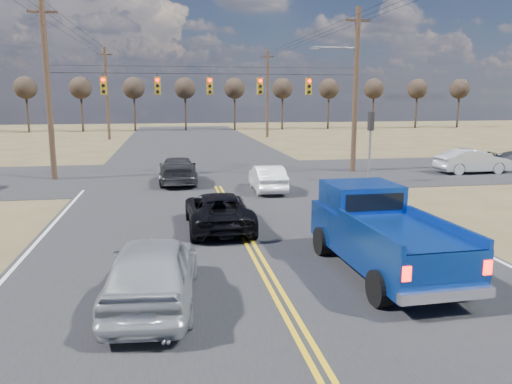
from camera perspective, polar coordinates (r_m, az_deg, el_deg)
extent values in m
plane|color=brown|center=(12.98, 1.73, -10.28)|extent=(160.00, 160.00, 0.00)
cube|color=#28282B|center=(22.48, -3.41, -1.20)|extent=(14.00, 120.00, 0.02)
cube|color=#28282B|center=(30.32, -5.14, 1.90)|extent=(120.00, 12.00, 0.02)
cylinder|color=#473323|center=(30.56, -22.68, 10.61)|extent=(0.32, 0.32, 10.00)
cube|color=#473323|center=(30.90, -23.27, 18.40)|extent=(1.60, 0.12, 0.12)
cylinder|color=#473323|center=(31.98, 11.30, 11.20)|extent=(0.32, 0.32, 10.00)
cube|color=#473323|center=(32.30, 11.59, 18.66)|extent=(1.60, 0.12, 0.12)
cylinder|color=black|center=(29.99, -5.34, 13.31)|extent=(18.00, 0.02, 0.02)
cylinder|color=black|center=(30.01, -5.35, 14.07)|extent=(18.00, 0.02, 0.02)
cube|color=#B28C14|center=(30.07, -17.03, 11.55)|extent=(0.34, 0.24, 1.00)
cylinder|color=#FF0C05|center=(29.94, -17.09, 12.18)|extent=(0.20, 0.06, 0.20)
cylinder|color=black|center=(29.93, -17.06, 11.55)|extent=(0.20, 0.06, 0.20)
cylinder|color=black|center=(29.93, -17.02, 10.92)|extent=(0.20, 0.06, 0.20)
cube|color=black|center=(29.91, -17.11, 12.39)|extent=(0.24, 0.14, 0.03)
cube|color=#B28C14|center=(29.87, -11.19, 11.82)|extent=(0.34, 0.24, 1.00)
cylinder|color=#FF0C05|center=(29.74, -11.22, 12.46)|extent=(0.20, 0.06, 0.20)
cylinder|color=black|center=(29.73, -11.19, 11.82)|extent=(0.20, 0.06, 0.20)
cylinder|color=black|center=(29.72, -11.17, 11.19)|extent=(0.20, 0.06, 0.20)
cube|color=black|center=(29.71, -11.22, 12.67)|extent=(0.24, 0.14, 0.03)
cube|color=#B28C14|center=(29.96, -5.32, 11.97)|extent=(0.34, 0.24, 1.00)
cylinder|color=#FF0C05|center=(29.83, -5.31, 12.61)|extent=(0.20, 0.06, 0.20)
cylinder|color=black|center=(29.82, -5.29, 11.97)|extent=(0.20, 0.06, 0.20)
cylinder|color=black|center=(29.82, -5.28, 11.34)|extent=(0.20, 0.06, 0.20)
cube|color=black|center=(29.81, -5.30, 12.82)|extent=(0.24, 0.14, 0.03)
cube|color=#B28C14|center=(30.36, 0.46, 12.00)|extent=(0.34, 0.24, 1.00)
cylinder|color=#FF0C05|center=(30.23, 0.51, 12.63)|extent=(0.20, 0.06, 0.20)
cylinder|color=black|center=(30.22, 0.51, 12.00)|extent=(0.20, 0.06, 0.20)
cylinder|color=black|center=(30.21, 0.51, 11.38)|extent=(0.20, 0.06, 0.20)
cube|color=black|center=(30.20, 0.52, 12.84)|extent=(0.24, 0.14, 0.03)
cube|color=#B28C14|center=(31.04, 6.04, 11.91)|extent=(0.34, 0.24, 1.00)
cylinder|color=#FF0C05|center=(30.91, 6.12, 12.53)|extent=(0.20, 0.06, 0.20)
cylinder|color=black|center=(30.90, 6.11, 11.92)|extent=(0.20, 0.06, 0.20)
cylinder|color=black|center=(30.90, 6.10, 11.31)|extent=(0.20, 0.06, 0.20)
cube|color=black|center=(30.89, 6.14, 12.73)|extent=(0.24, 0.14, 0.03)
cylinder|color=slate|center=(27.68, 12.84, 4.17)|extent=(0.12, 0.12, 3.20)
cube|color=black|center=(27.54, 13.00, 7.89)|extent=(0.24, 0.34, 1.00)
cylinder|color=slate|center=(31.64, 9.02, 15.99)|extent=(2.80, 0.10, 0.10)
cube|color=slate|center=(31.25, 6.67, 16.03)|extent=(0.55, 0.22, 0.14)
cylinder|color=#473323|center=(58.22, -16.66, 10.69)|extent=(0.32, 0.32, 10.00)
cube|color=#473323|center=(58.40, -16.89, 14.81)|extent=(1.60, 0.12, 0.12)
cylinder|color=#473323|center=(58.98, 1.31, 11.12)|extent=(0.32, 0.32, 10.00)
cube|color=#473323|center=(59.15, 1.33, 15.19)|extent=(1.60, 0.12, 0.12)
cylinder|color=black|center=(30.11, -25.10, 18.68)|extent=(0.02, 58.00, 0.02)
cylinder|color=black|center=(29.95, -23.74, 18.83)|extent=(0.02, 58.00, 0.02)
cylinder|color=black|center=(29.80, -22.36, 18.97)|extent=(0.02, 58.00, 0.02)
cylinder|color=black|center=(31.14, 11.04, 19.17)|extent=(0.02, 58.00, 0.02)
cylinder|color=black|center=(31.39, 12.30, 19.05)|extent=(0.02, 58.00, 0.02)
cylinder|color=black|center=(31.66, 13.54, 18.93)|extent=(0.02, 58.00, 0.02)
cylinder|color=#33261C|center=(74.23, -24.66, 8.35)|extent=(0.28, 0.28, 5.50)
sphere|color=#2D231C|center=(74.22, -24.85, 10.78)|extent=(3.00, 3.00, 3.00)
cylinder|color=#33261C|center=(72.80, -19.27, 8.70)|extent=(0.28, 0.28, 5.50)
sphere|color=#2D231C|center=(72.79, -19.42, 11.17)|extent=(3.00, 3.00, 3.00)
cylinder|color=#33261C|center=(72.02, -13.70, 8.98)|extent=(0.28, 0.28, 5.50)
sphere|color=#2D231C|center=(72.01, -13.81, 11.48)|extent=(3.00, 3.00, 3.00)
cylinder|color=#33261C|center=(71.92, -8.06, 9.17)|extent=(0.28, 0.28, 5.50)
sphere|color=#2D231C|center=(71.91, -8.13, 11.68)|extent=(3.00, 3.00, 3.00)
cylinder|color=#33261C|center=(72.50, -2.45, 9.28)|extent=(0.28, 0.28, 5.50)
sphere|color=#2D231C|center=(72.49, -2.47, 11.77)|extent=(3.00, 3.00, 3.00)
cylinder|color=#33261C|center=(73.74, 3.02, 9.30)|extent=(0.28, 0.28, 5.50)
sphere|color=#2D231C|center=(73.73, 3.05, 11.75)|extent=(3.00, 3.00, 3.00)
cylinder|color=#33261C|center=(75.61, 8.27, 9.24)|extent=(0.28, 0.28, 5.50)
sphere|color=#2D231C|center=(75.60, 8.33, 11.63)|extent=(3.00, 3.00, 3.00)
cylinder|color=#33261C|center=(78.07, 13.22, 9.11)|extent=(0.28, 0.28, 5.50)
sphere|color=#2D231C|center=(78.06, 13.32, 11.42)|extent=(3.00, 3.00, 3.00)
cylinder|color=#33261C|center=(81.06, 17.83, 8.94)|extent=(0.28, 0.28, 5.50)
sphere|color=#2D231C|center=(81.04, 17.96, 11.16)|extent=(3.00, 3.00, 3.00)
cylinder|color=#33261C|center=(84.52, 22.09, 8.72)|extent=(0.28, 0.28, 5.50)
sphere|color=#2D231C|center=(84.51, 22.24, 10.85)|extent=(3.00, 3.00, 3.00)
cylinder|color=black|center=(11.77, 13.99, -10.64)|extent=(0.37, 0.86, 0.85)
cylinder|color=black|center=(12.76, 22.31, -9.45)|extent=(0.37, 0.86, 0.85)
cylinder|color=black|center=(15.12, 7.63, -5.59)|extent=(0.37, 0.86, 0.85)
cylinder|color=black|center=(15.90, 14.55, -5.03)|extent=(0.37, 0.86, 0.85)
cube|color=navy|center=(13.66, 14.41, -5.29)|extent=(2.34, 5.83, 1.07)
cube|color=navy|center=(14.82, 11.94, -0.46)|extent=(2.04, 1.88, 0.77)
cube|color=black|center=(14.03, 13.39, -1.15)|extent=(1.71, 0.13, 0.48)
cube|color=navy|center=(12.10, 12.59, -4.16)|extent=(0.24, 3.52, 0.21)
cube|color=navy|center=(13.06, 20.71, -3.50)|extent=(0.24, 3.52, 0.21)
cube|color=navy|center=(11.24, 20.96, -8.05)|extent=(2.13, 0.16, 0.64)
cube|color=silver|center=(11.38, 20.96, -10.96)|extent=(2.19, 0.27, 0.23)
cube|color=#FF0C05|center=(10.76, 16.81, -8.94)|extent=(0.19, 0.07, 0.32)
cube|color=#FF0C05|center=(11.75, 24.93, -7.82)|extent=(0.19, 0.07, 0.32)
imported|color=#ABAFB3|center=(11.64, -11.71, -8.75)|extent=(2.32, 4.93, 1.63)
imported|color=black|center=(17.92, -4.34, -2.13)|extent=(2.25, 4.80, 1.33)
imported|color=white|center=(25.04, 1.31, 1.60)|extent=(1.51, 4.06, 1.33)
imported|color=#2C2C30|center=(27.64, -8.90, 2.47)|extent=(2.08, 5.02, 1.45)
imported|color=#B3B6BC|center=(33.74, 23.50, 3.25)|extent=(1.72, 4.61, 1.51)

